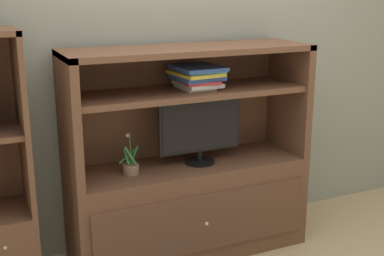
{
  "coord_description": "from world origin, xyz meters",
  "views": [
    {
      "loc": [
        -1.28,
        -2.46,
        1.72
      ],
      "look_at": [
        0.0,
        0.35,
        0.87
      ],
      "focal_mm": 47.92,
      "sensor_mm": 36.0,
      "label": 1
    }
  ],
  "objects_px": {
    "tv_monitor": "(200,128)",
    "potted_plant": "(131,167)",
    "media_console": "(189,186)",
    "magazine_stack": "(197,76)"
  },
  "relations": [
    {
      "from": "media_console",
      "to": "tv_monitor",
      "type": "height_order",
      "value": "media_console"
    },
    {
      "from": "media_console",
      "to": "potted_plant",
      "type": "height_order",
      "value": "media_console"
    },
    {
      "from": "tv_monitor",
      "to": "potted_plant",
      "type": "xyz_separation_m",
      "value": [
        -0.47,
        -0.01,
        -0.19
      ]
    },
    {
      "from": "potted_plant",
      "to": "magazine_stack",
      "type": "distance_m",
      "value": 0.7
    },
    {
      "from": "magazine_stack",
      "to": "potted_plant",
      "type": "bearing_deg",
      "value": -176.61
    },
    {
      "from": "tv_monitor",
      "to": "magazine_stack",
      "type": "bearing_deg",
      "value": 128.0
    },
    {
      "from": "potted_plant",
      "to": "media_console",
      "type": "bearing_deg",
      "value": 4.81
    },
    {
      "from": "tv_monitor",
      "to": "potted_plant",
      "type": "distance_m",
      "value": 0.51
    },
    {
      "from": "media_console",
      "to": "magazine_stack",
      "type": "bearing_deg",
      "value": -6.9
    },
    {
      "from": "media_console",
      "to": "potted_plant",
      "type": "xyz_separation_m",
      "value": [
        -0.4,
        -0.03,
        0.2
      ]
    }
  ]
}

